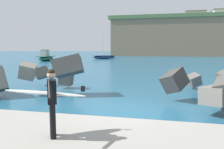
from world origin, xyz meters
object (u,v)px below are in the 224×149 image
surfer_with_board (50,97)px  boat_near_right (46,57)px  station_building_central (195,17)px  station_building_east (220,16)px  boat_near_left (104,57)px  station_building_west (222,16)px  mooring_buoy_inner (45,71)px

surfer_with_board → boat_near_right: (-20.20, 36.05, -0.55)m
station_building_central → station_building_east: (10.54, 3.07, 0.35)m
boat_near_right → station_building_central: station_building_central is taller
surfer_with_board → boat_near_left: boat_near_left is taller
boat_near_left → station_building_central: size_ratio=0.88×
station_building_west → mooring_buoy_inner: bearing=-114.9°
mooring_buoy_inner → boat_near_right: bearing=118.8°
boat_near_left → station_building_central: (27.37, 45.74, 15.26)m
station_building_central → surfer_with_board: bearing=-100.1°
mooring_buoy_inner → station_building_central: size_ratio=0.05×
boat_near_left → station_building_central: bearing=59.1°
surfer_with_board → station_building_east: station_building_east is taller
boat_near_left → surfer_with_board: bearing=-77.3°
mooring_buoy_inner → boat_near_left: bearing=93.0°
boat_near_right → boat_near_left: bearing=50.1°
station_building_west → boat_near_right: bearing=-129.2°
station_building_central → boat_near_right: bearing=-122.8°
station_building_central → station_building_east: bearing=16.3°
station_building_central → station_building_east: 10.98m
mooring_buoy_inner → station_building_east: bearing=65.8°
boat_near_left → boat_near_right: (-9.49, -11.37, 0.24)m
boat_near_right → station_building_east: 78.13m
boat_near_right → mooring_buoy_inner: (11.17, -20.36, -0.51)m
surfer_with_board → station_building_west: size_ratio=0.25×
station_building_west → station_building_central: (-10.91, -1.41, -0.27)m
boat_near_right → station_building_central: (36.87, 57.11, 15.02)m
boat_near_left → station_building_west: 62.69m
boat_near_right → station_building_east: (47.40, 60.18, 15.37)m
boat_near_left → station_building_west: bearing=50.9°
boat_near_right → station_building_east: bearing=51.8°
station_building_east → station_building_west: bearing=-77.2°
station_building_east → boat_near_right: bearing=-128.2°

